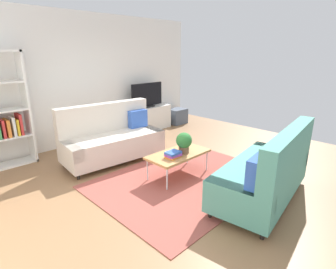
# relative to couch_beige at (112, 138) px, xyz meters

# --- Properties ---
(ground_plane) EXTENTS (7.68, 7.68, 0.00)m
(ground_plane) POSITION_rel_couch_beige_xyz_m (0.28, -1.34, -0.44)
(ground_plane) COLOR #936B47
(wall_far) EXTENTS (6.40, 0.12, 2.90)m
(wall_far) POSITION_rel_couch_beige_xyz_m (0.28, 1.46, 1.01)
(wall_far) COLOR white
(wall_far) RESTS_ON ground_plane
(area_rug) EXTENTS (2.90, 2.20, 0.01)m
(area_rug) POSITION_rel_couch_beige_xyz_m (0.33, -1.62, -0.44)
(area_rug) COLOR #9E4C42
(area_rug) RESTS_ON ground_plane
(couch_beige) EXTENTS (1.97, 1.01, 1.10)m
(couch_beige) POSITION_rel_couch_beige_xyz_m (0.00, 0.00, 0.00)
(couch_beige) COLOR beige
(couch_beige) RESTS_ON ground_plane
(couch_green) EXTENTS (2.00, 1.09, 1.10)m
(couch_green) POSITION_rel_couch_beige_xyz_m (0.68, -2.84, 0.00)
(couch_green) COLOR teal
(couch_green) RESTS_ON ground_plane
(coffee_table) EXTENTS (1.10, 0.56, 0.42)m
(coffee_table) POSITION_rel_couch_beige_xyz_m (0.38, -1.42, -0.05)
(coffee_table) COLOR #B7844C
(coffee_table) RESTS_ON ground_plane
(tv_console) EXTENTS (1.40, 0.44, 0.64)m
(tv_console) POSITION_rel_couch_beige_xyz_m (1.85, 1.12, -0.12)
(tv_console) COLOR silver
(tv_console) RESTS_ON ground_plane
(tv) EXTENTS (1.00, 0.20, 0.64)m
(tv) POSITION_rel_couch_beige_xyz_m (1.85, 1.10, 0.51)
(tv) COLOR black
(tv) RESTS_ON tv_console
(storage_trunk) EXTENTS (0.52, 0.40, 0.44)m
(storage_trunk) POSITION_rel_couch_beige_xyz_m (2.95, 1.02, -0.22)
(storage_trunk) COLOR #4C5666
(storage_trunk) RESTS_ON ground_plane
(potted_plant) EXTENTS (0.27, 0.27, 0.36)m
(potted_plant) POSITION_rel_couch_beige_xyz_m (0.45, -1.48, 0.18)
(potted_plant) COLOR brown
(potted_plant) RESTS_ON coffee_table
(table_book_0) EXTENTS (0.26, 0.21, 0.03)m
(table_book_0) POSITION_rel_couch_beige_xyz_m (0.18, -1.49, -0.01)
(table_book_0) COLOR orange
(table_book_0) RESTS_ON coffee_table
(table_book_1) EXTENTS (0.25, 0.20, 0.04)m
(table_book_1) POSITION_rel_couch_beige_xyz_m (0.18, -1.49, 0.02)
(table_book_1) COLOR purple
(table_book_1) RESTS_ON table_book_0
(table_book_2) EXTENTS (0.25, 0.19, 0.03)m
(table_book_2) POSITION_rel_couch_beige_xyz_m (0.18, -1.49, 0.06)
(table_book_2) COLOR #3359B2
(table_book_2) RESTS_ON table_book_1
(vase_0) EXTENTS (0.12, 0.12, 0.19)m
(vase_0) POSITION_rel_couch_beige_xyz_m (1.27, 1.17, 0.30)
(vase_0) COLOR silver
(vase_0) RESTS_ON tv_console
(bottle_0) EXTENTS (0.05, 0.05, 0.24)m
(bottle_0) POSITION_rel_couch_beige_xyz_m (1.45, 1.08, 0.32)
(bottle_0) COLOR purple
(bottle_0) RESTS_ON tv_console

